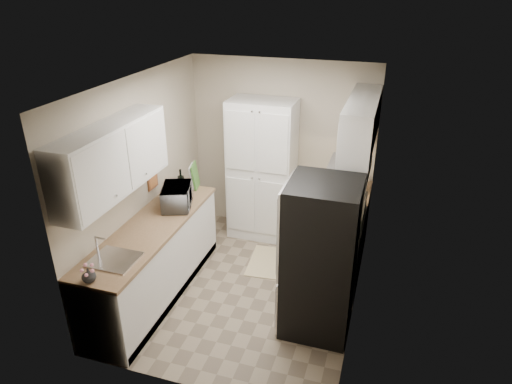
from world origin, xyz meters
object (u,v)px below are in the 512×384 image
microwave (177,197)px  wine_bottle (181,183)px  refrigerator (320,259)px  toaster_oven (347,182)px  pantry_cabinet (262,170)px  electric_range (333,250)px

microwave → wine_bottle: size_ratio=1.54×
refrigerator → toaster_oven: refrigerator is taller
pantry_cabinet → electric_range: pantry_cabinet is taller
wine_bottle → electric_range: bearing=-1.0°
refrigerator → microwave: (-1.85, 0.51, 0.20)m
refrigerator → wine_bottle: 2.14m
microwave → toaster_oven: 2.21m
microwave → toaster_oven: size_ratio=1.20×
pantry_cabinet → wine_bottle: 1.21m
pantry_cabinet → wine_bottle: pantry_cabinet is taller
pantry_cabinet → electric_range: (1.17, -0.93, -0.52)m
refrigerator → wine_bottle: (-1.95, 0.84, 0.23)m
toaster_oven → microwave: bearing=-174.6°
electric_range → microwave: bearing=-171.1°
electric_range → wine_bottle: 2.08m
pantry_cabinet → microwave: (-0.71, -1.22, 0.05)m
pantry_cabinet → toaster_oven: 1.21m
electric_range → refrigerator: 0.88m
refrigerator → toaster_oven: bearing=87.9°
microwave → refrigerator: bearing=-125.0°
refrigerator → pantry_cabinet: bearing=123.5°
wine_bottle → refrigerator: bearing=-23.2°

